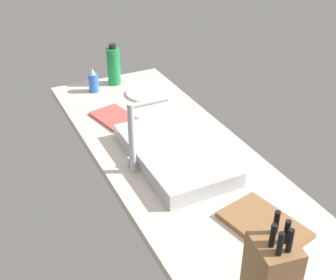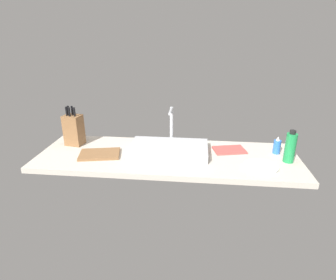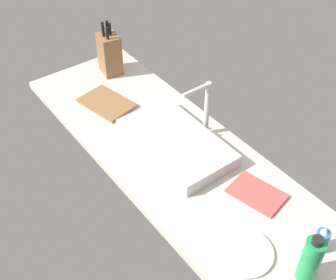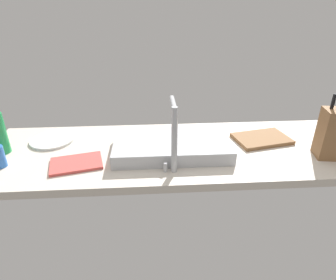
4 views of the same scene
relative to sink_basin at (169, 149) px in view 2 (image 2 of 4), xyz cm
name	(u,v)px [view 2 (image 2 of 4)]	position (x,y,z in cm)	size (l,w,h in cm)	color
countertop_slab	(168,157)	(-0.52, -2.44, -4.74)	(171.21, 57.60, 3.50)	beige
sink_basin	(169,149)	(0.00, 0.00, 0.00)	(51.50, 28.94, 5.99)	#B7BABF
faucet	(172,123)	(0.42, 14.88, 13.37)	(5.50, 14.81, 27.57)	#B7BABF
knife_block	(74,130)	(-68.88, 8.80, 8.19)	(13.20, 11.55, 28.01)	brown
cutting_board	(100,154)	(-45.00, -8.28, -2.09)	(25.81, 17.04, 1.80)	brown
soap_bottle	(277,146)	(71.72, 7.97, 2.10)	(4.86, 4.86, 11.97)	blue
water_bottle	(290,147)	(76.05, -4.46, 6.67)	(6.54, 6.54, 20.81)	#1E8E47
dinner_plate	(261,166)	(57.34, -14.47, -2.39)	(20.88, 20.88, 1.20)	silver
dish_towel	(229,150)	(40.80, 8.66, -2.39)	(21.02, 14.08, 1.20)	#CC4C47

